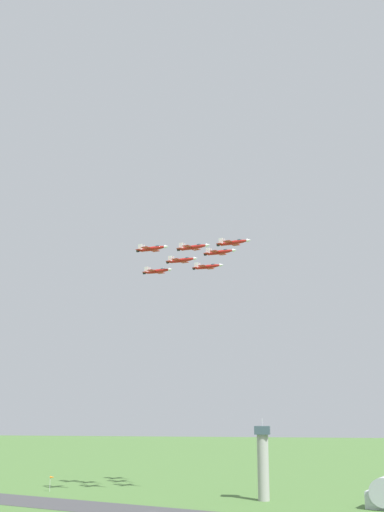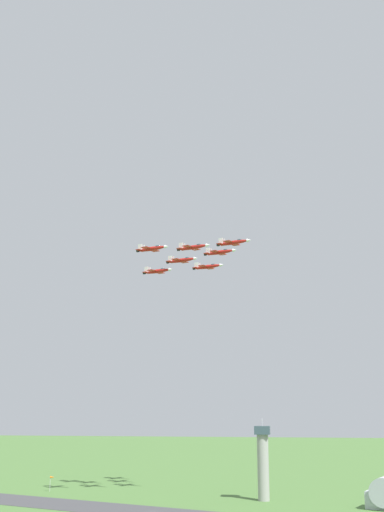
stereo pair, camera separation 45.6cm
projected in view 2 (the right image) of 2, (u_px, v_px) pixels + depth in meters
name	position (u px, v px, depth m)	size (l,w,h in m)	color
control_tower	(263.00, 460.00, 252.57)	(6.00, 6.00, 30.72)	#9E9E99
windsock	(52.00, 478.00, 278.42)	(1.88, 0.90, 6.25)	silver
jet_lead	(233.00, 242.00, 268.24)	(15.06, 9.96, 3.33)	red
jet_left_wingman	(220.00, 252.00, 283.72)	(15.32, 10.14, 3.39)	red
jet_right_wingman	(193.00, 247.00, 265.46)	(14.85, 9.84, 3.30)	red
jet_left_outer	(207.00, 267.00, 298.59)	(15.42, 10.17, 3.40)	red
jet_right_outer	(152.00, 249.00, 263.01)	(14.71, 9.69, 3.24)	red
jet_slot_rear	(181.00, 260.00, 280.60)	(15.02, 9.91, 3.32)	red
jet_trailing	(157.00, 271.00, 286.51)	(14.90, 9.89, 3.32)	red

